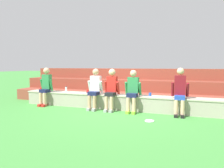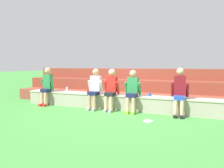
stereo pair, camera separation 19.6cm
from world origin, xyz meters
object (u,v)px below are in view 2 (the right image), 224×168
(person_far_left, at_px, (47,85))
(person_right_of_center, at_px, (132,90))
(person_center, at_px, (111,88))
(person_far_right, at_px, (180,91))
(plastic_cup_middle, at_px, (150,95))
(person_left_of_center, at_px, (95,88))
(frisbee, at_px, (148,121))
(plastic_cup_left_end, at_px, (88,91))
(water_bottle_near_right, at_px, (67,89))
(plastic_cup_right_end, at_px, (43,89))

(person_far_left, distance_m, person_right_of_center, 3.25)
(person_center, height_order, person_far_right, person_far_right)
(person_far_left, xyz_separation_m, person_far_right, (4.64, 0.03, -0.00))
(person_far_right, xyz_separation_m, plastic_cup_middle, (-0.89, 0.24, -0.19))
(person_center, bearing_deg, person_left_of_center, 179.31)
(person_far_right, distance_m, frisbee, 1.36)
(person_left_of_center, bearing_deg, plastic_cup_left_end, 147.47)
(person_left_of_center, bearing_deg, water_bottle_near_right, 167.96)
(person_center, relative_size, person_far_right, 0.97)
(person_far_left, bearing_deg, water_bottle_near_right, 21.99)
(plastic_cup_middle, xyz_separation_m, plastic_cup_right_end, (-4.18, 0.01, 0.01))
(water_bottle_near_right, bearing_deg, person_right_of_center, -6.37)
(plastic_cup_left_end, height_order, frisbee, plastic_cup_left_end)
(water_bottle_near_right, height_order, plastic_cup_left_end, water_bottle_near_right)
(water_bottle_near_right, bearing_deg, plastic_cup_left_end, -1.88)
(person_far_left, distance_m, plastic_cup_left_end, 1.60)
(water_bottle_near_right, xyz_separation_m, plastic_cup_right_end, (-1.12, 0.01, -0.03))
(person_right_of_center, distance_m, water_bottle_near_right, 2.58)
(person_left_of_center, relative_size, person_right_of_center, 1.03)
(person_far_left, xyz_separation_m, water_bottle_near_right, (0.68, 0.28, -0.15))
(plastic_cup_middle, bearing_deg, plastic_cup_right_end, 179.86)
(person_left_of_center, height_order, plastic_cup_left_end, person_left_of_center)
(plastic_cup_left_end, bearing_deg, water_bottle_near_right, 178.12)
(person_right_of_center, xyz_separation_m, person_far_right, (1.39, 0.04, 0.04))
(frisbee, bearing_deg, plastic_cup_left_end, 154.48)
(person_far_left, height_order, person_far_right, person_far_right)
(water_bottle_near_right, relative_size, plastic_cup_right_end, 1.67)
(person_far_left, relative_size, plastic_cup_left_end, 11.71)
(plastic_cup_right_end, bearing_deg, person_left_of_center, -6.63)
(person_left_of_center, distance_m, person_center, 0.58)
(plastic_cup_left_end, bearing_deg, frisbee, -25.52)
(water_bottle_near_right, distance_m, plastic_cup_right_end, 1.12)
(person_left_of_center, height_order, frisbee, person_left_of_center)
(plastic_cup_left_end, bearing_deg, person_left_of_center, -32.53)
(person_center, xyz_separation_m, water_bottle_near_right, (-1.85, 0.28, -0.13))
(person_far_right, bearing_deg, water_bottle_near_right, 176.42)
(plastic_cup_left_end, relative_size, frisbee, 0.48)
(person_right_of_center, xyz_separation_m, plastic_cup_right_end, (-3.68, 0.29, -0.14))
(person_far_right, height_order, plastic_cup_right_end, person_far_right)
(person_far_right, xyz_separation_m, frisbee, (-0.73, -0.90, -0.72))
(person_far_right, bearing_deg, plastic_cup_right_end, 177.13)
(person_far_left, height_order, plastic_cup_left_end, person_far_left)
(water_bottle_near_right, bearing_deg, plastic_cup_middle, -0.07)
(person_left_of_center, height_order, water_bottle_near_right, person_left_of_center)
(plastic_cup_right_end, xyz_separation_m, frisbee, (4.35, -1.15, -0.55))
(person_right_of_center, relative_size, person_far_right, 0.95)
(water_bottle_near_right, xyz_separation_m, frisbee, (3.23, -1.14, -0.58))
(person_far_left, bearing_deg, plastic_cup_right_end, 147.09)
(person_far_left, bearing_deg, frisbee, -12.53)
(person_far_left, distance_m, person_far_right, 4.64)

